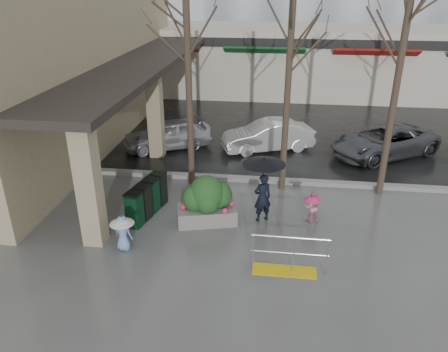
% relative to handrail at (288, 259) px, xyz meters
% --- Properties ---
extents(ground, '(120.00, 120.00, 0.00)m').
position_rel_handrail_xyz_m(ground, '(-1.36, 1.20, -0.38)').
color(ground, '#51514F').
rests_on(ground, ground).
extents(street_asphalt, '(120.00, 36.00, 0.01)m').
position_rel_handrail_xyz_m(street_asphalt, '(-1.36, 23.20, -0.37)').
color(street_asphalt, black).
rests_on(street_asphalt, ground).
extents(curb, '(120.00, 0.30, 0.15)m').
position_rel_handrail_xyz_m(curb, '(-1.36, 5.20, -0.30)').
color(curb, gray).
rests_on(curb, ground).
extents(near_building, '(6.00, 18.00, 8.00)m').
position_rel_handrail_xyz_m(near_building, '(-10.36, 9.20, 3.62)').
color(near_building, tan).
rests_on(near_building, ground).
extents(canopy_slab, '(2.80, 18.00, 0.25)m').
position_rel_handrail_xyz_m(canopy_slab, '(-6.16, 9.20, 3.25)').
color(canopy_slab, '#2D2823').
rests_on(canopy_slab, pillar_front).
extents(pillar_front, '(0.55, 0.55, 3.50)m').
position_rel_handrail_xyz_m(pillar_front, '(-5.26, 0.70, 1.37)').
color(pillar_front, tan).
rests_on(pillar_front, ground).
extents(pillar_back, '(0.55, 0.55, 3.50)m').
position_rel_handrail_xyz_m(pillar_back, '(-5.26, 7.20, 1.37)').
color(pillar_back, tan).
rests_on(pillar_back, ground).
extents(storefront_row, '(34.00, 6.74, 4.00)m').
position_rel_handrail_xyz_m(storefront_row, '(0.64, 19.17, 1.64)').
color(storefront_row, beige).
rests_on(storefront_row, ground).
extents(handrail, '(1.90, 0.50, 1.03)m').
position_rel_handrail_xyz_m(handrail, '(0.00, 0.00, 0.00)').
color(handrail, yellow).
rests_on(handrail, ground).
extents(tree_west, '(3.20, 3.20, 6.80)m').
position_rel_handrail_xyz_m(tree_west, '(-3.36, 4.80, 4.71)').
color(tree_west, '#382B21').
rests_on(tree_west, ground).
extents(tree_midwest, '(3.20, 3.20, 7.00)m').
position_rel_handrail_xyz_m(tree_midwest, '(-0.16, 4.80, 4.86)').
color(tree_midwest, '#382B21').
rests_on(tree_midwest, ground).
extents(tree_mideast, '(3.20, 3.20, 6.50)m').
position_rel_handrail_xyz_m(tree_mideast, '(3.14, 4.80, 4.48)').
color(tree_mideast, '#382B21').
rests_on(tree_mideast, ground).
extents(woman, '(1.28, 1.28, 2.07)m').
position_rel_handrail_xyz_m(woman, '(-0.75, 2.47, 0.96)').
color(woman, black).
rests_on(woman, ground).
extents(child_pink, '(0.57, 0.50, 1.01)m').
position_rel_handrail_xyz_m(child_pink, '(0.72, 2.58, 0.19)').
color(child_pink, pink).
rests_on(child_pink, ground).
extents(child_blue, '(0.66, 0.66, 1.03)m').
position_rel_handrail_xyz_m(child_blue, '(-4.36, 0.43, 0.26)').
color(child_blue, '#779CD4').
rests_on(child_blue, ground).
extents(planter, '(1.89, 1.27, 1.51)m').
position_rel_handrail_xyz_m(planter, '(-2.37, 2.16, 0.35)').
color(planter, gray).
rests_on(planter, ground).
extents(news_boxes, '(0.86, 2.00, 1.09)m').
position_rel_handrail_xyz_m(news_boxes, '(-4.27, 2.39, 0.17)').
color(news_boxes, '#0C351C').
rests_on(news_boxes, ground).
extents(car_a, '(3.98, 2.97, 1.26)m').
position_rel_handrail_xyz_m(car_a, '(-5.07, 8.12, 0.25)').
color(car_a, '#BBBBC0').
rests_on(car_a, ground).
extents(car_b, '(4.05, 2.59, 1.26)m').
position_rel_handrail_xyz_m(car_b, '(-0.80, 8.48, 0.25)').
color(car_b, white).
rests_on(car_b, ground).
extents(car_c, '(4.96, 4.14, 1.26)m').
position_rel_handrail_xyz_m(car_c, '(3.95, 8.43, 0.25)').
color(car_c, '#54565B').
rests_on(car_c, ground).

